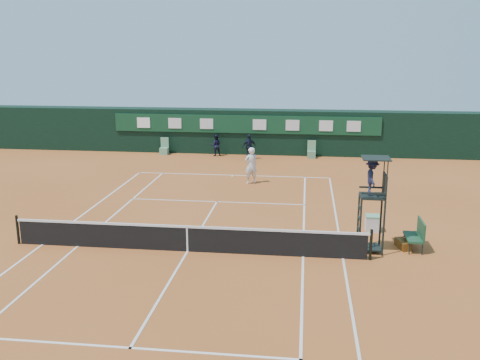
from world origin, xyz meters
name	(u,v)px	position (x,y,z in m)	size (l,w,h in m)	color
ground	(188,251)	(0.00, 0.00, 0.00)	(90.00, 90.00, 0.00)	#B05D29
court_lines	(188,251)	(0.00, 0.00, 0.01)	(11.05, 23.85, 0.01)	silver
tennis_net	(187,238)	(0.00, 0.00, 0.51)	(12.90, 0.10, 1.10)	black
back_wall	(246,131)	(0.00, 18.74, 1.51)	(40.00, 1.65, 3.00)	black
linesman_chair_left	(164,150)	(-5.50, 17.48, 0.32)	(0.55, 0.50, 1.15)	#629571
linesman_chair_right	(311,153)	(4.50, 17.48, 0.32)	(0.55, 0.50, 1.15)	#568360
umpire_chair	(373,185)	(6.45, 0.86, 2.46)	(0.96, 0.95, 3.42)	black
player_bench	(417,234)	(8.15, 1.24, 0.60)	(0.55, 1.20, 1.10)	#193F27
tennis_bag	(403,244)	(7.71, 1.30, 0.15)	(0.35, 0.79, 0.30)	black
cooler	(372,223)	(6.82, 3.09, 0.33)	(0.57, 0.57, 0.65)	silver
tennis_ball	(302,181)	(3.96, 10.88, 0.04)	(0.07, 0.07, 0.07)	yellow
player	(251,165)	(1.22, 10.17, 0.98)	(0.72, 0.47, 1.96)	silver
ball_kid_left	(216,145)	(-1.90, 17.41, 0.73)	(0.71, 0.55, 1.45)	black
ball_kid_right	(249,147)	(0.45, 16.56, 0.82)	(0.96, 0.40, 1.64)	black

